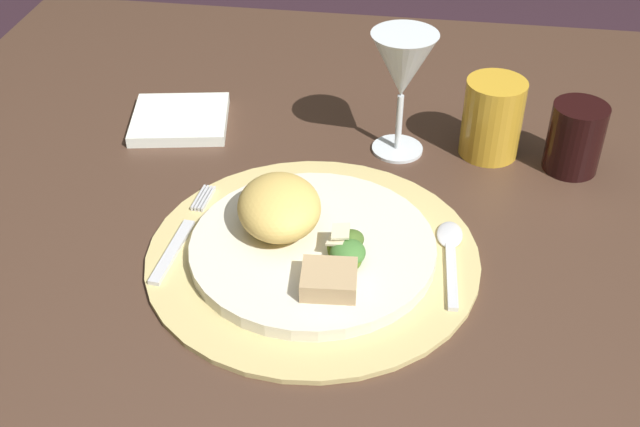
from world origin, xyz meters
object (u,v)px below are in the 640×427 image
napkin (180,119)px  wine_glass (403,69)px  fork (181,237)px  dark_tumbler (575,138)px  spoon (450,248)px  dinner_plate (313,248)px  amber_tumbler (492,118)px  dining_table (366,281)px

napkin → wine_glass: (0.29, -0.02, 0.11)m
fork → dark_tumbler: size_ratio=2.01×
fork → spoon: bearing=4.9°
dinner_plate → amber_tumbler: size_ratio=2.61×
napkin → wine_glass: size_ratio=0.78×
amber_tumbler → dark_tumbler: size_ratio=1.15×
napkin → dark_tumbler: bearing=-3.4°
dining_table → amber_tumbler: bearing=47.3°
napkin → amber_tumbler: (0.40, -0.01, 0.04)m
napkin → dark_tumbler: 0.50m
amber_tumbler → napkin: bearing=178.7°
spoon → napkin: size_ratio=1.13×
fork → dark_tumbler: dark_tumbler is taller
dining_table → amber_tumbler: size_ratio=12.68×
spoon → napkin: (-0.36, 0.21, -0.00)m
napkin → dark_tumbler: (0.50, -0.03, 0.04)m
fork → dining_table: bearing=23.9°
spoon → dinner_plate: bearing=-169.2°
dining_table → wine_glass: 0.26m
dark_tumbler → amber_tumbler: bearing=168.2°
wine_glass → dark_tumbler: wine_glass is taller
spoon → fork: bearing=-175.1°
dining_table → napkin: napkin is taller
spoon → wine_glass: size_ratio=0.88×
dinner_plate → wine_glass: (0.07, 0.22, 0.10)m
spoon → dark_tumbler: 0.23m
dining_table → wine_glass: size_ratio=7.94×
dining_table → dinner_plate: 0.16m
spoon → dark_tumbler: bearing=53.0°
fork → amber_tumbler: bearing=35.2°
fork → spoon: spoon is taller
spoon → napkin: bearing=148.9°
dark_tumbler → spoon: bearing=-127.0°
fork → spoon: (0.28, 0.02, 0.00)m
spoon → napkin: napkin is taller
napkin → dinner_plate: bearing=-48.4°
wine_glass → fork: bearing=-134.5°
dining_table → dinner_plate: dinner_plate is taller
dining_table → dark_tumbler: dark_tumbler is taller
amber_tumbler → dark_tumbler: 0.10m
dinner_plate → napkin: bearing=131.6°
napkin → fork: bearing=-73.2°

